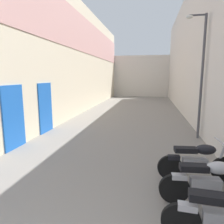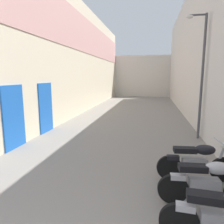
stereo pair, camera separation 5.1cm
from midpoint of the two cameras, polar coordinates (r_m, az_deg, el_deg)
The scene contains 7 objects.
ground_plane at distance 11.68m, azimuth 4.39°, elevation -2.52°, with size 41.46×41.46×0.00m, color gray.
building_left at distance 14.18m, azimuth -9.31°, elevation 14.59°, with size 0.45×25.46×7.34m.
building_right at distance 13.60m, azimuth 21.28°, elevation 15.10°, with size 0.45×25.46×7.79m.
building_far_end at distance 27.10m, azimuth 8.39°, elevation 9.74°, with size 9.71×2.00×5.02m, color beige.
motorcycle_third at distance 4.57m, azimuth 25.12°, elevation -16.93°, with size 1.85×0.58×1.04m.
motorcycle_fourth at distance 5.46m, azimuth 22.56°, elevation -12.30°, with size 1.85×0.58×1.04m.
street_lamp at distance 8.85m, azimuth 23.33°, elevation 11.02°, with size 0.79×0.18×4.79m.
Camera 2 is at (1.32, -0.60, 2.49)m, focal length 33.16 mm.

